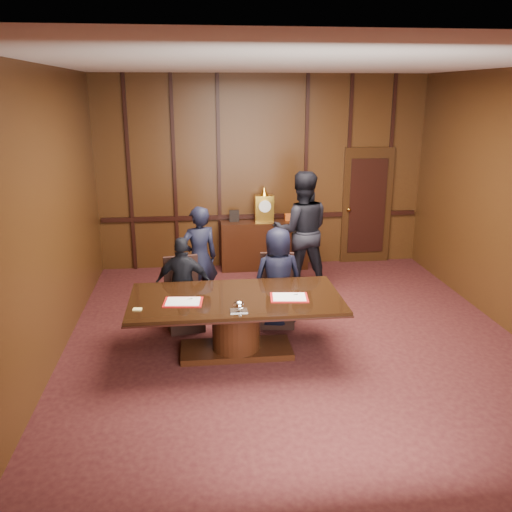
{
  "coord_description": "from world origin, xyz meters",
  "views": [
    {
      "loc": [
        -1.26,
        -6.37,
        3.19
      ],
      "look_at": [
        -0.46,
        0.6,
        1.05
      ],
      "focal_mm": 38.0,
      "sensor_mm": 36.0,
      "label": 1
    }
  ],
  "objects_px": {
    "sideboard": "(264,243)",
    "signatory_right": "(278,278)",
    "conference_table": "(236,316)",
    "witness_left": "(199,258)",
    "signatory_left": "(184,285)",
    "witness_right": "(301,231)"
  },
  "relations": [
    {
      "from": "sideboard",
      "to": "signatory_right",
      "type": "relative_size",
      "value": 1.13
    },
    {
      "from": "conference_table",
      "to": "witness_left",
      "type": "bearing_deg",
      "value": 105.09
    },
    {
      "from": "signatory_left",
      "to": "witness_right",
      "type": "height_order",
      "value": "witness_right"
    },
    {
      "from": "sideboard",
      "to": "witness_right",
      "type": "bearing_deg",
      "value": -67.63
    },
    {
      "from": "witness_right",
      "to": "signatory_right",
      "type": "bearing_deg",
      "value": 71.14
    },
    {
      "from": "conference_table",
      "to": "signatory_left",
      "type": "distance_m",
      "value": 1.04
    },
    {
      "from": "sideboard",
      "to": "witness_right",
      "type": "height_order",
      "value": "witness_right"
    },
    {
      "from": "sideboard",
      "to": "signatory_left",
      "type": "height_order",
      "value": "sideboard"
    },
    {
      "from": "signatory_right",
      "to": "witness_left",
      "type": "xyz_separation_m",
      "value": [
        -1.07,
        0.77,
        0.08
      ]
    },
    {
      "from": "sideboard",
      "to": "witness_left",
      "type": "bearing_deg",
      "value": -123.52
    },
    {
      "from": "signatory_right",
      "to": "witness_right",
      "type": "distance_m",
      "value": 1.62
    },
    {
      "from": "signatory_left",
      "to": "witness_right",
      "type": "xyz_separation_m",
      "value": [
        1.92,
        1.47,
        0.33
      ]
    },
    {
      "from": "sideboard",
      "to": "conference_table",
      "type": "bearing_deg",
      "value": -103.16
    },
    {
      "from": "conference_table",
      "to": "signatory_left",
      "type": "height_order",
      "value": "signatory_left"
    },
    {
      "from": "conference_table",
      "to": "witness_right",
      "type": "bearing_deg",
      "value": 60.81
    },
    {
      "from": "witness_left",
      "to": "witness_right",
      "type": "distance_m",
      "value": 1.84
    },
    {
      "from": "signatory_left",
      "to": "witness_right",
      "type": "relative_size",
      "value": 0.67
    },
    {
      "from": "conference_table",
      "to": "signatory_right",
      "type": "relative_size",
      "value": 1.85
    },
    {
      "from": "signatory_left",
      "to": "signatory_right",
      "type": "relative_size",
      "value": 0.93
    },
    {
      "from": "sideboard",
      "to": "signatory_right",
      "type": "height_order",
      "value": "sideboard"
    },
    {
      "from": "conference_table",
      "to": "witness_right",
      "type": "xyz_separation_m",
      "value": [
        1.27,
        2.27,
        0.48
      ]
    },
    {
      "from": "signatory_left",
      "to": "witness_right",
      "type": "distance_m",
      "value": 2.44
    }
  ]
}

